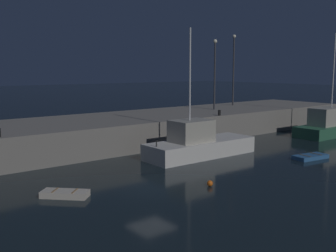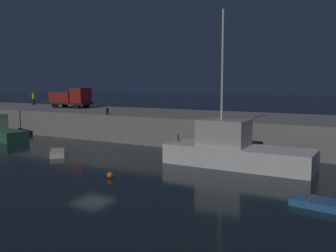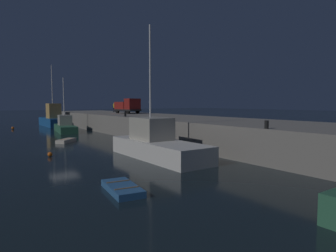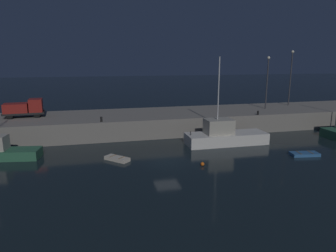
{
  "view_description": "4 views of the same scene",
  "coord_description": "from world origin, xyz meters",
  "px_view_note": "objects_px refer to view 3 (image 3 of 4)",
  "views": [
    {
      "loc": [
        -14.09,
        -19.32,
        7.24
      ],
      "look_at": [
        5.89,
        5.77,
        2.69
      ],
      "focal_mm": 43.07,
      "sensor_mm": 36.0,
      "label": 1
    },
    {
      "loc": [
        16.81,
        -19.45,
        5.66
      ],
      "look_at": [
        2.16,
        6.67,
        2.19
      ],
      "focal_mm": 40.65,
      "sensor_mm": 36.0,
      "label": 2
    },
    {
      "loc": [
        27.74,
        -7.85,
        4.31
      ],
      "look_at": [
        4.09,
        8.92,
        2.04
      ],
      "focal_mm": 31.78,
      "sensor_mm": 36.0,
      "label": 3
    },
    {
      "loc": [
        -6.87,
        -28.53,
        10.2
      ],
      "look_at": [
        1.7,
        6.6,
        2.22
      ],
      "focal_mm": 32.58,
      "sensor_mm": 36.0,
      "label": 4
    }
  ],
  "objects_px": {
    "fishing_trawler_red": "(157,144)",
    "rowboat_white_mid": "(122,188)",
    "dinghy_orange_near": "(66,141)",
    "utility_truck": "(128,106)",
    "fishing_boat_white": "(52,119)",
    "bollard_west": "(125,114)",
    "dockworker": "(114,107)",
    "bollard_central": "(267,125)",
    "mooring_buoy_near": "(50,154)",
    "fishing_boat_blue": "(65,126)",
    "mooring_buoy_mid": "(13,128)"
  },
  "relations": [
    {
      "from": "dockworker",
      "to": "bollard_central",
      "type": "height_order",
      "value": "dockworker"
    },
    {
      "from": "rowboat_white_mid",
      "to": "bollard_west",
      "type": "xyz_separation_m",
      "value": [
        -21.04,
        10.99,
        2.7
      ]
    },
    {
      "from": "dinghy_orange_near",
      "to": "mooring_buoy_mid",
      "type": "xyz_separation_m",
      "value": [
        -21.19,
        -2.32,
        0.03
      ]
    },
    {
      "from": "fishing_boat_white",
      "to": "bollard_west",
      "type": "height_order",
      "value": "fishing_boat_white"
    },
    {
      "from": "fishing_boat_blue",
      "to": "dinghy_orange_near",
      "type": "distance_m",
      "value": 12.55
    },
    {
      "from": "mooring_buoy_mid",
      "to": "dockworker",
      "type": "distance_m",
      "value": 17.46
    },
    {
      "from": "mooring_buoy_near",
      "to": "utility_truck",
      "type": "xyz_separation_m",
      "value": [
        -19.02,
        16.96,
        3.6
      ]
    },
    {
      "from": "rowboat_white_mid",
      "to": "bollard_central",
      "type": "height_order",
      "value": "bollard_central"
    },
    {
      "from": "mooring_buoy_near",
      "to": "bollard_central",
      "type": "xyz_separation_m",
      "value": [
        12.19,
        11.13,
        2.65
      ]
    },
    {
      "from": "fishing_boat_white",
      "to": "dinghy_orange_near",
      "type": "height_order",
      "value": "fishing_boat_white"
    },
    {
      "from": "fishing_boat_blue",
      "to": "mooring_buoy_mid",
      "type": "height_order",
      "value": "fishing_boat_blue"
    },
    {
      "from": "dockworker",
      "to": "bollard_west",
      "type": "distance_m",
      "value": 19.23
    },
    {
      "from": "rowboat_white_mid",
      "to": "bollard_central",
      "type": "xyz_separation_m",
      "value": [
        0.35,
        10.65,
        2.67
      ]
    },
    {
      "from": "utility_truck",
      "to": "dockworker",
      "type": "relative_size",
      "value": 3.02
    },
    {
      "from": "utility_truck",
      "to": "dinghy_orange_near",
      "type": "bearing_deg",
      "value": -50.31
    },
    {
      "from": "fishing_boat_white",
      "to": "mooring_buoy_near",
      "type": "distance_m",
      "value": 33.36
    },
    {
      "from": "fishing_trawler_red",
      "to": "fishing_boat_blue",
      "type": "distance_m",
      "value": 25.29
    },
    {
      "from": "utility_truck",
      "to": "fishing_trawler_red",
      "type": "bearing_deg",
      "value": -22.71
    },
    {
      "from": "fishing_trawler_red",
      "to": "rowboat_white_mid",
      "type": "bearing_deg",
      "value": -43.86
    },
    {
      "from": "rowboat_white_mid",
      "to": "utility_truck",
      "type": "relative_size",
      "value": 0.59
    },
    {
      "from": "dinghy_orange_near",
      "to": "rowboat_white_mid",
      "type": "distance_m",
      "value": 20.05
    },
    {
      "from": "fishing_boat_blue",
      "to": "utility_truck",
      "type": "distance_m",
      "value": 10.38
    },
    {
      "from": "dinghy_orange_near",
      "to": "rowboat_white_mid",
      "type": "bearing_deg",
      "value": -9.03
    },
    {
      "from": "fishing_trawler_red",
      "to": "utility_truck",
      "type": "xyz_separation_m",
      "value": [
        -24.3,
        10.17,
        2.72
      ]
    },
    {
      "from": "dockworker",
      "to": "bollard_central",
      "type": "relative_size",
      "value": 3.13
    },
    {
      "from": "fishing_boat_blue",
      "to": "dockworker",
      "type": "distance_m",
      "value": 13.63
    },
    {
      "from": "fishing_boat_white",
      "to": "mooring_buoy_mid",
      "type": "bearing_deg",
      "value": -65.96
    },
    {
      "from": "dinghy_orange_near",
      "to": "mooring_buoy_mid",
      "type": "bearing_deg",
      "value": -173.76
    },
    {
      "from": "fishing_trawler_red",
      "to": "bollard_central",
      "type": "relative_size",
      "value": 18.7
    },
    {
      "from": "bollard_west",
      "to": "mooring_buoy_near",
      "type": "bearing_deg",
      "value": -51.25
    },
    {
      "from": "mooring_buoy_near",
      "to": "dockworker",
      "type": "relative_size",
      "value": 0.21
    },
    {
      "from": "dinghy_orange_near",
      "to": "utility_truck",
      "type": "distance_m",
      "value": 17.7
    },
    {
      "from": "rowboat_white_mid",
      "to": "dockworker",
      "type": "distance_m",
      "value": 43.02
    },
    {
      "from": "fishing_boat_white",
      "to": "bollard_central",
      "type": "height_order",
      "value": "fishing_boat_white"
    },
    {
      "from": "fishing_boat_white",
      "to": "bollard_central",
      "type": "xyz_separation_m",
      "value": [
        44.47,
        2.79,
        1.49
      ]
    },
    {
      "from": "rowboat_white_mid",
      "to": "bollard_west",
      "type": "bearing_deg",
      "value": 152.43
    },
    {
      "from": "utility_truck",
      "to": "mooring_buoy_near",
      "type": "bearing_deg",
      "value": -41.72
    },
    {
      "from": "mooring_buoy_near",
      "to": "mooring_buoy_mid",
      "type": "xyz_separation_m",
      "value": [
        -29.14,
        1.31,
        0.03
      ]
    },
    {
      "from": "fishing_boat_blue",
      "to": "utility_truck",
      "type": "bearing_deg",
      "value": 84.3
    },
    {
      "from": "dockworker",
      "to": "bollard_central",
      "type": "xyz_separation_m",
      "value": [
        39.35,
        -7.2,
        -0.72
      ]
    },
    {
      "from": "bollard_west",
      "to": "bollard_central",
      "type": "distance_m",
      "value": 21.4
    },
    {
      "from": "rowboat_white_mid",
      "to": "bollard_west",
      "type": "distance_m",
      "value": 23.89
    },
    {
      "from": "dockworker",
      "to": "bollard_west",
      "type": "xyz_separation_m",
      "value": [
        17.95,
        -6.87,
        -0.69
      ]
    },
    {
      "from": "fishing_boat_white",
      "to": "dockworker",
      "type": "height_order",
      "value": "fishing_boat_white"
    },
    {
      "from": "fishing_boat_blue",
      "to": "utility_truck",
      "type": "xyz_separation_m",
      "value": [
        0.99,
        9.9,
        2.97
      ]
    },
    {
      "from": "utility_truck",
      "to": "bollard_central",
      "type": "height_order",
      "value": "utility_truck"
    },
    {
      "from": "fishing_boat_white",
      "to": "mooring_buoy_near",
      "type": "height_order",
      "value": "fishing_boat_white"
    },
    {
      "from": "dockworker",
      "to": "bollard_west",
      "type": "height_order",
      "value": "dockworker"
    },
    {
      "from": "fishing_trawler_red",
      "to": "mooring_buoy_near",
      "type": "height_order",
      "value": "fishing_trawler_red"
    },
    {
      "from": "fishing_trawler_red",
      "to": "fishing_boat_blue",
      "type": "xyz_separation_m",
      "value": [
        -25.29,
        0.27,
        -0.25
      ]
    }
  ]
}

